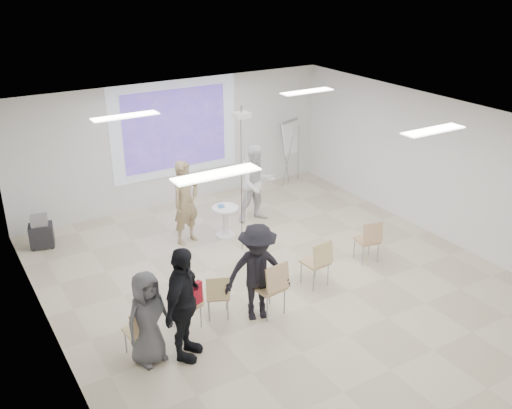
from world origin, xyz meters
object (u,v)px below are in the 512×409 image
player_right (257,180)px  chair_right_inner (318,260)px  chair_left_mid (190,303)px  audience_left (183,297)px  player_left (185,197)px  av_cart (41,233)px  chair_center (272,284)px  pedestal_table (225,220)px  flipchart_easel (290,137)px  chair_left_inner (218,293)px  chair_right_far (369,238)px  chair_far_left (141,329)px  audience_mid (258,266)px  laptop (217,292)px  audience_outer (147,313)px

player_right → chair_right_inner: (-0.57, -3.07, -0.44)m
chair_left_mid → audience_left: 0.89m
player_left → av_cart: player_left is taller
chair_center → audience_left: bearing=-179.9°
pedestal_table → chair_center: size_ratio=0.70×
player_left → flipchart_easel: player_left is taller
chair_left_inner → chair_center: (0.81, -0.39, 0.11)m
chair_left_mid → chair_right_far: size_ratio=0.92×
flipchart_easel → av_cart: size_ratio=2.45×
chair_center → chair_right_inner: size_ratio=1.09×
chair_far_left → player_left: bearing=50.2°
player_left → chair_far_left: 3.91m
chair_left_mid → chair_right_far: 3.97m
player_right → chair_left_mid: bearing=-129.9°
chair_left_inner → audience_mid: audience_mid is taller
av_cart → player_left: bearing=-12.5°
chair_far_left → chair_left_inner: chair_far_left is taller
chair_left_inner → av_cart: 4.63m
chair_left_mid → audience_mid: audience_mid is taller
player_left → audience_left: bearing=-132.2°
chair_center → av_cart: (-2.74, 4.59, -0.27)m
pedestal_table → chair_far_left: 4.24m
audience_left → audience_mid: size_ratio=1.08×
player_right → audience_mid: 3.90m
laptop → pedestal_table: bearing=-97.4°
chair_left_mid → chair_right_far: bearing=-15.6°
chair_far_left → audience_mid: size_ratio=0.44×
chair_left_mid → chair_left_inner: bearing=-14.6°
player_left → audience_mid: 3.17m
player_left → audience_mid: (-0.18, -3.16, -0.06)m
chair_far_left → av_cart: bearing=91.3°
chair_center → chair_right_far: chair_center is taller
laptop → chair_far_left: bearing=38.8°
chair_far_left → av_cart: size_ratio=1.21×
pedestal_table → audience_mid: 3.17m
chair_left_mid → audience_outer: bearing=-173.2°
chair_center → audience_outer: 2.20m
flipchart_easel → av_cart: flipchart_easel is taller
chair_center → chair_right_far: size_ratio=1.13×
player_left → audience_outer: 3.94m
audience_mid → flipchart_easel: (4.00, 4.89, 0.31)m
chair_far_left → audience_left: (0.57, -0.31, 0.54)m
chair_left_mid → chair_center: 1.39m
laptop → audience_mid: bearing=168.7°
laptop → audience_mid: audience_mid is taller
chair_left_mid → chair_right_inner: bearing=-18.6°
player_left → pedestal_table: bearing=-31.1°
chair_right_inner → av_cart: bearing=128.3°
chair_far_left → av_cart: 4.55m
pedestal_table → audience_outer: 4.30m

